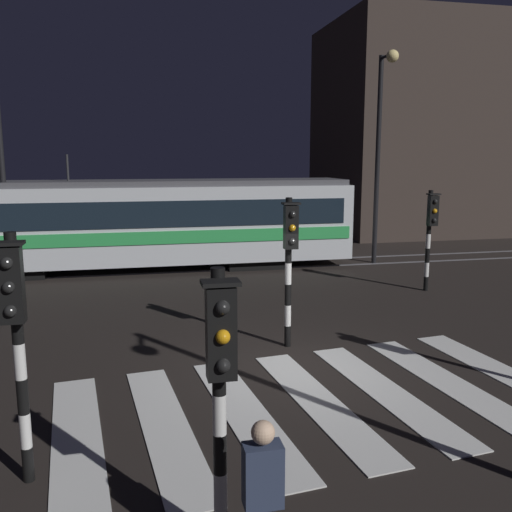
{
  "coord_description": "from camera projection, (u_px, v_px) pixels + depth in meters",
  "views": [
    {
      "loc": [
        -2.87,
        -9.87,
        4.04
      ],
      "look_at": [
        0.29,
        4.53,
        1.4
      ],
      "focal_mm": 38.65,
      "sensor_mm": 36.0,
      "label": 1
    }
  ],
  "objects": [
    {
      "name": "ground_plane",
      "position": [
        291.0,
        366.0,
        10.8
      ],
      "size": [
        120.0,
        120.0,
        0.0
      ],
      "primitive_type": "plane",
      "color": "black"
    },
    {
      "name": "traffic_light_corner_far_right",
      "position": [
        431.0,
        225.0,
        16.53
      ],
      "size": [
        0.36,
        0.42,
        3.08
      ],
      "color": "black",
      "rests_on": "ground"
    },
    {
      "name": "rail_near",
      "position": [
        219.0,
        270.0,
        19.93
      ],
      "size": [
        80.0,
        0.12,
        0.03
      ],
      "primitive_type": "cube",
      "color": "#59595E",
      "rests_on": "ground"
    },
    {
      "name": "street_lamp_trackside_right",
      "position": [
        381.0,
        135.0,
        20.4
      ],
      "size": [
        0.44,
        1.21,
        7.77
      ],
      "color": "black",
      "rests_on": "ground"
    },
    {
      "name": "building_backdrop",
      "position": [
        437.0,
        130.0,
        30.39
      ],
      "size": [
        12.03,
        8.0,
        11.06
      ],
      "primitive_type": "cube",
      "color": "#382D28",
      "rests_on": "ground"
    },
    {
      "name": "traffic_light_kerb_mid_left",
      "position": [
        220.0,
        373.0,
        5.34
      ],
      "size": [
        0.36,
        0.42,
        3.0
      ],
      "color": "black",
      "rests_on": "ground"
    },
    {
      "name": "tram",
      "position": [
        138.0,
        223.0,
        19.72
      ],
      "size": [
        15.57,
        2.58,
        4.15
      ],
      "color": "silver",
      "rests_on": "ground"
    },
    {
      "name": "pedestrian_waiting_at_kerb",
      "position": [
        263.0,
        505.0,
        5.08
      ],
      "size": [
        0.36,
        0.24,
        1.71
      ],
      "color": "black",
      "rests_on": "ground"
    },
    {
      "name": "crosswalk_zebra",
      "position": [
        318.0,
        402.0,
        9.21
      ],
      "size": [
        8.86,
        5.39,
        0.02
      ],
      "color": "silver",
      "rests_on": "ground"
    },
    {
      "name": "rail_far",
      "position": [
        213.0,
        263.0,
        21.31
      ],
      "size": [
        80.0,
        0.12,
        0.03
      ],
      "primitive_type": "cube",
      "color": "#59595E",
      "rests_on": "ground"
    },
    {
      "name": "traffic_light_corner_near_left",
      "position": [
        15.0,
        323.0,
        6.53
      ],
      "size": [
        0.36,
        0.42,
        3.18
      ],
      "color": "black",
      "rests_on": "ground"
    },
    {
      "name": "traffic_light_median_centre",
      "position": [
        290.0,
        250.0,
        11.51
      ],
      "size": [
        0.36,
        0.42,
        3.22
      ],
      "color": "black",
      "rests_on": "ground"
    }
  ]
}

